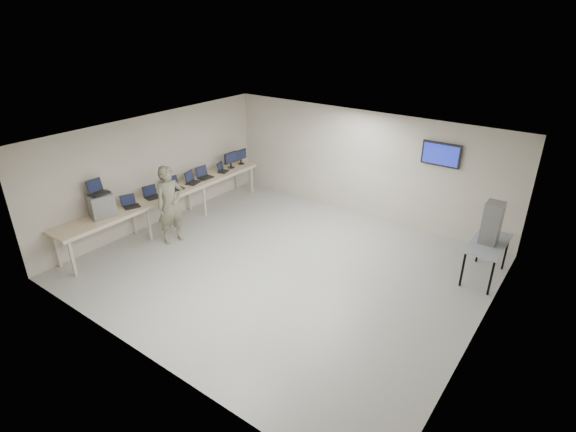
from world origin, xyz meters
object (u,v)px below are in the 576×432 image
Objects in this scene: side_table at (488,246)px; workbench at (169,195)px; soldier at (170,205)px; equipment_box at (101,205)px.

workbench is at bearing -163.36° from side_table.
workbench reaches higher than side_table.
workbench is at bearing 64.94° from soldier.
equipment_box is at bearing 159.01° from soldier.
workbench is 0.95m from soldier.
soldier is (0.75, -0.57, 0.12)m from workbench.
equipment_box is (-0.06, -1.80, 0.33)m from workbench.
side_table is (6.44, 2.72, -0.19)m from soldier.
soldier is at bearing -157.10° from side_table.
equipment_box is at bearing -151.43° from side_table.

